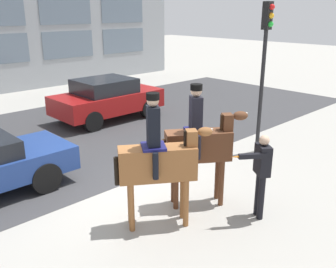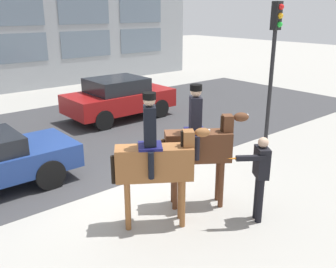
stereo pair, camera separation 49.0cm
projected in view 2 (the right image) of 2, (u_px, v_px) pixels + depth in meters
name	position (u px, v px, depth m)	size (l,w,h in m)	color
ground_plane	(139.00, 190.00, 8.73)	(80.00, 80.00, 0.00)	#9E9B93
road_surface	(54.00, 139.00, 12.18)	(25.88, 8.50, 0.01)	#38383A
mounted_horse_lead	(156.00, 159.00, 6.97)	(1.64, 1.26, 2.63)	brown
mounted_horse_companion	(200.00, 143.00, 7.69)	(1.59, 1.24, 2.62)	#59331E
pedestrian_bystander	(260.00, 173.00, 7.19)	(0.90, 0.52, 1.75)	black
street_car_far_lane	(119.00, 97.00, 14.28)	(4.07, 2.04, 1.57)	maroon
traffic_light	(273.00, 56.00, 10.04)	(0.24, 0.29, 4.22)	black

